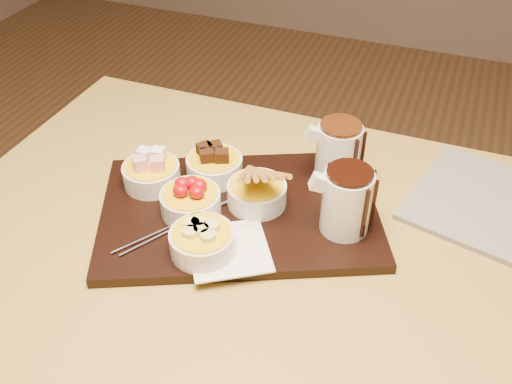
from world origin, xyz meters
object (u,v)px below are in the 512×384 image
(dining_table, at_px, (287,294))
(newspaper, at_px, (509,211))
(pitcher_milk_chocolate, at_px, (338,154))
(serving_board, at_px, (239,211))
(bowl_strawberries, at_px, (191,203))
(pitcher_dark_chocolate, at_px, (346,202))

(dining_table, height_order, newspaper, newspaper)
(newspaper, bearing_deg, pitcher_milk_chocolate, -160.07)
(newspaper, bearing_deg, serving_board, -144.62)
(serving_board, relative_size, bowl_strawberries, 4.60)
(pitcher_dark_chocolate, relative_size, newspaper, 0.34)
(serving_board, height_order, pitcher_dark_chocolate, pitcher_dark_chocolate)
(dining_table, distance_m, bowl_strawberries, 0.22)
(pitcher_dark_chocolate, bearing_deg, serving_board, 160.02)
(dining_table, distance_m, pitcher_milk_chocolate, 0.26)
(pitcher_dark_chocolate, distance_m, newspaper, 0.30)
(pitcher_milk_chocolate, bearing_deg, pitcher_dark_chocolate, -94.40)
(pitcher_milk_chocolate, bearing_deg, serving_board, -158.20)
(dining_table, relative_size, bowl_strawberries, 12.00)
(dining_table, xyz_separation_m, bowl_strawberries, (-0.18, 0.01, 0.14))
(bowl_strawberries, bearing_deg, newspaper, 22.68)
(bowl_strawberries, bearing_deg, serving_board, 28.32)
(serving_board, relative_size, newspaper, 1.47)
(bowl_strawberries, bearing_deg, dining_table, -4.59)
(dining_table, distance_m, serving_board, 0.16)
(bowl_strawberries, relative_size, pitcher_milk_chocolate, 0.94)
(dining_table, relative_size, serving_board, 2.61)
(serving_board, distance_m, pitcher_dark_chocolate, 0.19)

